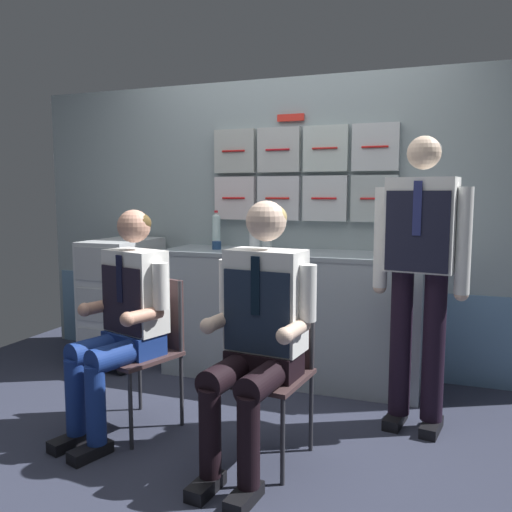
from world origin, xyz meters
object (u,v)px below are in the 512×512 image
(crew_member_standing, at_px, (420,260))
(crew_member_left, at_px, (124,314))
(service_trolley, at_px, (123,297))
(water_bottle_clear, at_px, (254,234))
(folding_chair_right, at_px, (272,354))
(folding_chair_left, at_px, (148,336))
(crew_member_right, at_px, (259,323))
(coffee_cup_white, at_px, (217,245))

(crew_member_standing, bearing_deg, crew_member_left, -157.59)
(service_trolley, bearing_deg, water_bottle_clear, 3.49)
(crew_member_standing, bearing_deg, folding_chair_right, -141.33)
(folding_chair_left, distance_m, crew_member_standing, 1.57)
(water_bottle_clear, bearing_deg, crew_member_right, -68.93)
(crew_member_right, xyz_separation_m, water_bottle_clear, (-0.46, 1.19, 0.33))
(folding_chair_left, relative_size, water_bottle_clear, 3.17)
(folding_chair_right, relative_size, crew_member_standing, 0.51)
(service_trolley, height_order, folding_chair_right, service_trolley)
(crew_member_left, distance_m, coffee_cup_white, 1.15)
(folding_chair_left, relative_size, coffee_cup_white, 12.62)
(folding_chair_left, bearing_deg, folding_chair_right, -5.63)
(service_trolley, relative_size, coffee_cup_white, 14.57)
(folding_chair_right, height_order, crew_member_right, crew_member_right)
(water_bottle_clear, bearing_deg, coffee_cup_white, 177.47)
(water_bottle_clear, relative_size, coffee_cup_white, 3.98)
(crew_member_right, bearing_deg, crew_member_left, 174.41)
(crew_member_right, xyz_separation_m, coffee_cup_white, (-0.76, 1.20, 0.23))
(coffee_cup_white, bearing_deg, crew_member_right, -57.78)
(folding_chair_right, distance_m, crew_member_right, 0.25)
(service_trolley, xyz_separation_m, folding_chair_right, (1.54, -0.96, -0.00))
(service_trolley, distance_m, crew_member_right, 1.90)
(crew_member_left, xyz_separation_m, crew_member_standing, (1.49, 0.61, 0.28))
(folding_chair_left, distance_m, folding_chair_right, 0.77)
(folding_chair_left, height_order, crew_member_standing, crew_member_standing)
(service_trolley, xyz_separation_m, crew_member_standing, (2.21, -0.43, 0.44))
(service_trolley, relative_size, water_bottle_clear, 3.66)
(crew_member_standing, relative_size, water_bottle_clear, 6.17)
(folding_chair_left, relative_size, folding_chair_right, 1.00)
(folding_chair_right, height_order, coffee_cup_white, coffee_cup_white)
(folding_chair_left, bearing_deg, crew_member_left, -107.68)
(water_bottle_clear, bearing_deg, crew_member_left, -107.29)
(folding_chair_right, xyz_separation_m, coffee_cup_white, (-0.77, 1.04, 0.43))
(folding_chair_right, bearing_deg, crew_member_left, -174.56)
(folding_chair_right, bearing_deg, folding_chair_left, 174.37)
(service_trolley, bearing_deg, crew_member_standing, -10.98)
(folding_chair_left, height_order, crew_member_left, crew_member_left)
(crew_member_left, xyz_separation_m, water_bottle_clear, (0.34, 1.11, 0.36))
(crew_member_left, bearing_deg, coffee_cup_white, 87.66)
(crew_member_left, bearing_deg, crew_member_standing, 22.41)
(service_trolley, bearing_deg, coffee_cup_white, 5.84)
(crew_member_right, bearing_deg, folding_chair_right, 83.45)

